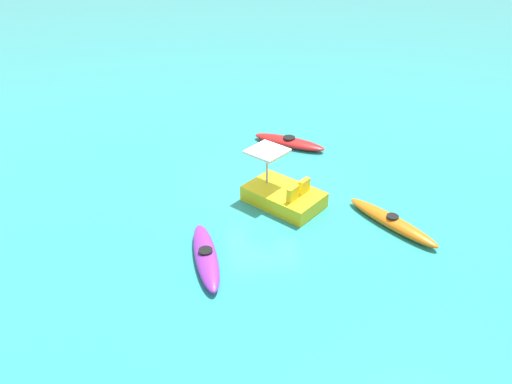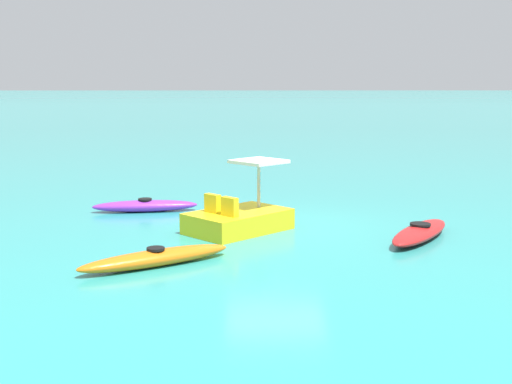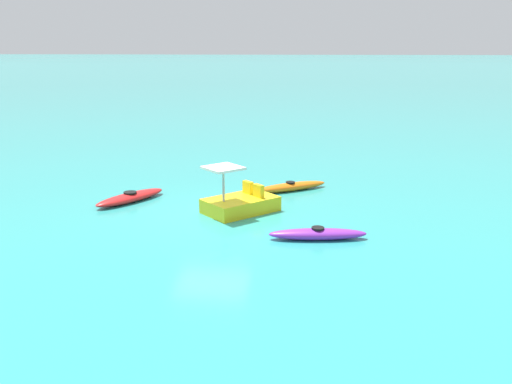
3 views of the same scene
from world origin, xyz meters
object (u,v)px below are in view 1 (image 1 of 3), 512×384
at_px(kayak_orange, 392,222).
at_px(pedal_boat_yellow, 283,194).
at_px(kayak_red, 289,142).
at_px(kayak_purple, 206,256).

bearing_deg(kayak_orange, pedal_boat_yellow, -27.96).
distance_m(kayak_red, pedal_boat_yellow, 4.26).
distance_m(kayak_orange, pedal_boat_yellow, 3.42).
distance_m(kayak_orange, kayak_purple, 5.61).
height_order(kayak_orange, pedal_boat_yellow, pedal_boat_yellow).
bearing_deg(kayak_purple, kayak_orange, -169.43).
relative_size(kayak_orange, kayak_purple, 1.01).
xyz_separation_m(kayak_orange, kayak_red, (2.13, -5.76, 0.00)).
xyz_separation_m(kayak_purple, kayak_red, (-3.39, -6.79, 0.00)).
relative_size(kayak_orange, pedal_boat_yellow, 1.08).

